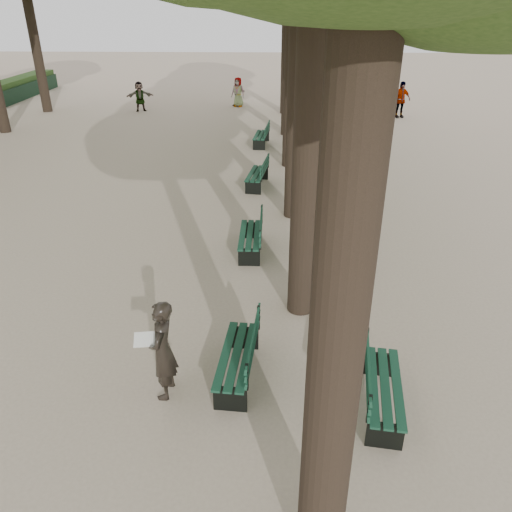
{
  "coord_description": "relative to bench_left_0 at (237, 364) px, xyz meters",
  "views": [
    {
      "loc": [
        0.91,
        -5.63,
        5.63
      ],
      "look_at": [
        0.6,
        3.0,
        1.2
      ],
      "focal_mm": 35.0,
      "sensor_mm": 36.0,
      "label": 1
    }
  ],
  "objects": [
    {
      "name": "ground",
      "position": [
        -0.37,
        -0.89,
        -0.27
      ],
      "size": [
        120.0,
        120.0,
        0.0
      ],
      "primitive_type": "plane",
      "color": "tan",
      "rests_on": "ground"
    },
    {
      "name": "bench_left_0",
      "position": [
        0.0,
        0.0,
        0.0
      ],
      "size": [
        0.71,
        1.84,
        0.92
      ],
      "color": "black",
      "rests_on": "ground"
    },
    {
      "name": "bench_left_1",
      "position": [
        0.0,
        4.72,
        0.0
      ],
      "size": [
        0.57,
        1.8,
        0.92
      ],
      "color": "black",
      "rests_on": "ground"
    },
    {
      "name": "bench_left_2",
      "position": [
        -0.0,
        9.65,
        0.0
      ],
      "size": [
        0.8,
        1.86,
        0.92
      ],
      "color": "black",
      "rests_on": "ground"
    },
    {
      "name": "bench_left_3",
      "position": [
        -0.0,
        15.06,
        0.0
      ],
      "size": [
        0.73,
        1.85,
        0.92
      ],
      "color": "black",
      "rests_on": "ground"
    },
    {
      "name": "bench_right_0",
      "position": [
        2.27,
        -0.65,
        0.0
      ],
      "size": [
        0.81,
        1.86,
        0.92
      ],
      "color": "black",
      "rests_on": "ground"
    },
    {
      "name": "bench_right_1",
      "position": [
        2.27,
        4.81,
        0.0
      ],
      "size": [
        0.62,
        1.81,
        0.92
      ],
      "color": "black",
      "rests_on": "ground"
    },
    {
      "name": "bench_right_2",
      "position": [
        2.27,
        9.61,
        0.0
      ],
      "size": [
        0.77,
        1.85,
        0.92
      ],
      "color": "black",
      "rests_on": "ground"
    },
    {
      "name": "bench_right_3",
      "position": [
        2.27,
        14.95,
        0.0
      ],
      "size": [
        0.8,
        1.86,
        0.92
      ],
      "color": "black",
      "rests_on": "ground"
    },
    {
      "name": "man_with_map",
      "position": [
        -1.11,
        -0.43,
        0.58
      ],
      "size": [
        0.62,
        0.7,
        1.7
      ],
      "color": "black",
      "rests_on": "ground"
    },
    {
      "name": "pedestrian_c",
      "position": [
        7.27,
        21.14,
        0.66
      ],
      "size": [
        1.15,
        0.61,
        1.87
      ],
      "primitive_type": "imported",
      "rotation": [
        0.0,
        0.0,
        0.23
      ],
      "color": "#262628",
      "rests_on": "ground"
    },
    {
      "name": "pedestrian_a",
      "position": [
        -1.59,
        24.06,
        0.51
      ],
      "size": [
        0.77,
        0.33,
        1.57
      ],
      "primitive_type": "imported",
      "rotation": [
        0.0,
        0.0,
        6.27
      ],
      "color": "#262628",
      "rests_on": "ground"
    },
    {
      "name": "pedestrian_b",
      "position": [
        2.88,
        25.16,
        0.63
      ],
      "size": [
        1.21,
        0.73,
        1.79
      ],
      "primitive_type": "imported",
      "rotation": [
        0.0,
        0.0,
        0.35
      ],
      "color": "#262628",
      "rests_on": "ground"
    },
    {
      "name": "pedestrian_d",
      "position": [
        -1.6,
        23.97,
        0.56
      ],
      "size": [
        0.87,
        0.58,
        1.66
      ],
      "primitive_type": "imported",
      "rotation": [
        0.0,
        0.0,
        5.94
      ],
      "color": "#262628",
      "rests_on": "ground"
    },
    {
      "name": "pedestrian_e",
      "position": [
        -7.06,
        22.4,
        0.53
      ],
      "size": [
        1.51,
        0.82,
        1.61
      ],
      "primitive_type": "imported",
      "rotation": [
        0.0,
        0.0,
        0.35
      ],
      "color": "#262628",
      "rests_on": "ground"
    }
  ]
}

